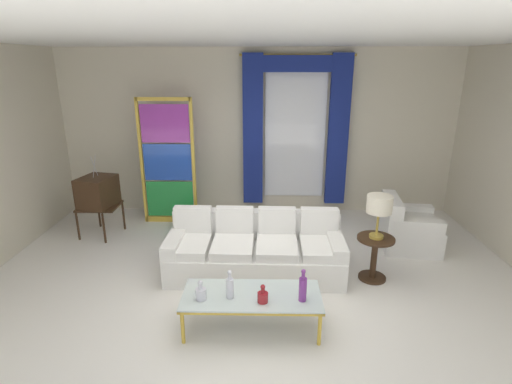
# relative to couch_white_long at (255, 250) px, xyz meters

# --- Properties ---
(ground_plane) EXTENTS (16.00, 16.00, 0.00)m
(ground_plane) POSITION_rel_couch_white_long_xyz_m (0.01, -0.62, -0.31)
(ground_plane) COLOR white
(wall_rear) EXTENTS (8.00, 0.12, 3.00)m
(wall_rear) POSITION_rel_couch_white_long_xyz_m (0.01, 2.44, 1.19)
(wall_rear) COLOR beige
(wall_rear) RESTS_ON ground
(ceiling_slab) EXTENTS (8.00, 7.60, 0.04)m
(ceiling_slab) POSITION_rel_couch_white_long_xyz_m (0.01, 0.18, 2.71)
(ceiling_slab) COLOR white
(curtained_window) EXTENTS (2.00, 0.17, 2.70)m
(curtained_window) POSITION_rel_couch_white_long_xyz_m (0.68, 2.27, 1.44)
(curtained_window) COLOR white
(curtained_window) RESTS_ON ground
(couch_white_long) EXTENTS (2.35, 0.96, 0.86)m
(couch_white_long) POSITION_rel_couch_white_long_xyz_m (0.00, 0.00, 0.00)
(couch_white_long) COLOR white
(couch_white_long) RESTS_ON ground
(coffee_table) EXTENTS (1.47, 0.61, 0.41)m
(coffee_table) POSITION_rel_couch_white_long_xyz_m (-0.01, -1.24, 0.07)
(coffee_table) COLOR silver
(coffee_table) RESTS_ON ground
(bottle_blue_decanter) EXTENTS (0.08, 0.08, 0.36)m
(bottle_blue_decanter) POSITION_rel_couch_white_long_xyz_m (0.51, -1.34, 0.25)
(bottle_blue_decanter) COLOR #753384
(bottle_blue_decanter) RESTS_ON coffee_table
(bottle_crystal_tall) EXTENTS (0.11, 0.11, 0.20)m
(bottle_crystal_tall) POSITION_rel_couch_white_long_xyz_m (0.11, -1.37, 0.17)
(bottle_crystal_tall) COLOR maroon
(bottle_crystal_tall) RESTS_ON coffee_table
(bottle_amber_squat) EXTENTS (0.08, 0.08, 0.32)m
(bottle_amber_squat) POSITION_rel_couch_white_long_xyz_m (-0.23, -1.30, 0.23)
(bottle_amber_squat) COLOR silver
(bottle_amber_squat) RESTS_ON coffee_table
(bottle_ruby_flask) EXTENTS (0.11, 0.11, 0.22)m
(bottle_ruby_flask) POSITION_rel_couch_white_long_xyz_m (-0.53, -1.34, 0.18)
(bottle_ruby_flask) COLOR silver
(bottle_ruby_flask) RESTS_ON coffee_table
(vintage_tv) EXTENTS (0.63, 0.69, 1.35)m
(vintage_tv) POSITION_rel_couch_white_long_xyz_m (-2.58, 1.15, 0.42)
(vintage_tv) COLOR #382314
(vintage_tv) RESTS_ON ground
(armchair_white) EXTENTS (0.92, 0.91, 0.80)m
(armchair_white) POSITION_rel_couch_white_long_xyz_m (2.32, 0.78, -0.02)
(armchair_white) COLOR white
(armchair_white) RESTS_ON ground
(stained_glass_divider) EXTENTS (0.95, 0.05, 2.20)m
(stained_glass_divider) POSITION_rel_couch_white_long_xyz_m (-1.55, 1.73, 0.75)
(stained_glass_divider) COLOR gold
(stained_glass_divider) RESTS_ON ground
(peacock_figurine) EXTENTS (0.44, 0.60, 0.50)m
(peacock_figurine) POSITION_rel_couch_white_long_xyz_m (-1.19, 1.26, -0.09)
(peacock_figurine) COLOR beige
(peacock_figurine) RESTS_ON ground
(round_side_table) EXTENTS (0.48, 0.48, 0.59)m
(round_side_table) POSITION_rel_couch_white_long_xyz_m (1.56, -0.19, 0.05)
(round_side_table) COLOR #382314
(round_side_table) RESTS_ON ground
(table_lamp_brass) EXTENTS (0.32, 0.32, 0.57)m
(table_lamp_brass) POSITION_rel_couch_white_long_xyz_m (1.56, -0.19, 0.72)
(table_lamp_brass) COLOR #B29338
(table_lamp_brass) RESTS_ON round_side_table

